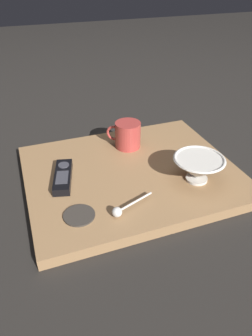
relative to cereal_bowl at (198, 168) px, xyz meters
name	(u,v)px	position (x,y,z in m)	size (l,w,h in m)	color
ground_plane	(131,178)	(-0.12, -0.17, -0.08)	(6.00, 6.00, 0.00)	black
table	(131,174)	(-0.12, -0.17, -0.06)	(0.55, 0.67, 0.03)	#936D47
cereal_bowl	(198,168)	(0.00, 0.00, 0.00)	(0.16, 0.16, 0.08)	beige
coffee_mug	(127,135)	(-0.27, -0.13, 0.00)	(0.09, 0.11, 0.09)	#A53833
teaspoon	(120,210)	(0.07, -0.28, -0.03)	(0.06, 0.13, 0.03)	silver
tv_remote_near	(63,177)	(-0.14, -0.39, -0.03)	(0.17, 0.09, 0.03)	black
drink_coaster	(79,215)	(0.04, -0.38, -0.04)	(0.09, 0.09, 0.01)	#332D28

